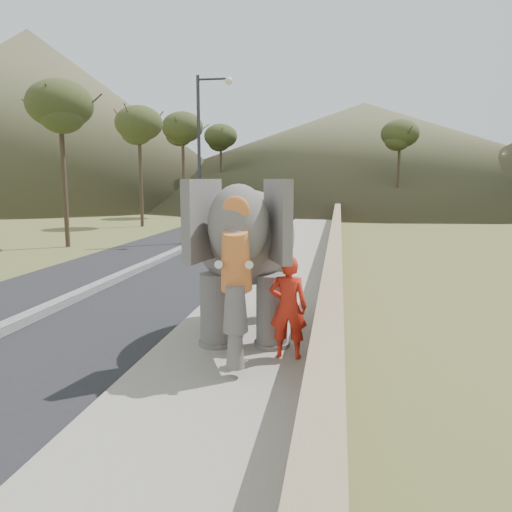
{
  "coord_description": "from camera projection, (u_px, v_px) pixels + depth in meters",
  "views": [
    {
      "loc": [
        1.75,
        -6.31,
        3.18
      ],
      "look_at": [
        0.2,
        3.03,
        1.7
      ],
      "focal_mm": 35.0,
      "sensor_mm": 36.0,
      "label": 1
    }
  ],
  "objects": [
    {
      "name": "road",
      "position": [
        143.0,
        269.0,
        17.48
      ],
      "size": [
        7.0,
        120.0,
        0.03
      ],
      "primitive_type": "cube",
      "color": "black",
      "rests_on": "ground"
    },
    {
      "name": "trees",
      "position": [
        280.0,
        165.0,
        34.9
      ],
      "size": [
        47.6,
        41.73,
        9.01
      ],
      "color": "#473828",
      "rests_on": "ground"
    },
    {
      "name": "ground",
      "position": [
        206.0,
        409.0,
        6.93
      ],
      "size": [
        160.0,
        160.0,
        0.0
      ],
      "primitive_type": "plane",
      "color": "olive",
      "rests_on": "ground"
    },
    {
      "name": "motorcyclist",
      "position": [
        255.0,
        215.0,
        33.08
      ],
      "size": [
        1.53,
        1.91,
        2.03
      ],
      "color": "maroon",
      "rests_on": "ground"
    },
    {
      "name": "parapet",
      "position": [
        335.0,
        259.0,
        16.32
      ],
      "size": [
        0.3,
        120.0,
        1.1
      ],
      "primitive_type": "cube",
      "color": "tan",
      "rests_on": "ground"
    },
    {
      "name": "elephant_and_man",
      "position": [
        248.0,
        258.0,
        9.8
      ],
      "size": [
        2.5,
        4.28,
        2.97
      ],
      "color": "slate",
      "rests_on": "ground"
    },
    {
      "name": "lamppost",
      "position": [
        205.0,
        143.0,
        23.97
      ],
      "size": [
        1.76,
        0.36,
        8.0
      ],
      "color": "#28292D",
      "rests_on": "ground"
    },
    {
      "name": "signboard",
      "position": [
        210.0,
        210.0,
        24.41
      ],
      "size": [
        0.6,
        0.08,
        2.4
      ],
      "color": "#2D2D33",
      "rests_on": "ground"
    },
    {
      "name": "hill_far",
      "position": [
        363.0,
        152.0,
        73.26
      ],
      "size": [
        80.0,
        80.0,
        14.0
      ],
      "primitive_type": "cone",
      "color": "brown",
      "rests_on": "ground"
    },
    {
      "name": "median",
      "position": [
        142.0,
        267.0,
        17.47
      ],
      "size": [
        0.35,
        120.0,
        0.22
      ],
      "primitive_type": "cube",
      "color": "black",
      "rests_on": "ground"
    },
    {
      "name": "walkway",
      "position": [
        284.0,
        272.0,
        16.66
      ],
      "size": [
        3.0,
        120.0,
        0.15
      ],
      "primitive_type": "cube",
      "color": "#9E9687",
      "rests_on": "ground"
    },
    {
      "name": "hill_left",
      "position": [
        33.0,
        118.0,
        65.0
      ],
      "size": [
        60.0,
        60.0,
        22.0
      ],
      "primitive_type": "cone",
      "color": "brown",
      "rests_on": "ground"
    }
  ]
}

